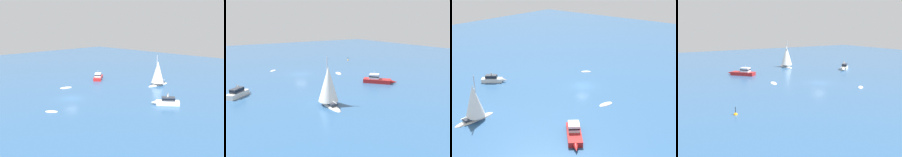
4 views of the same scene
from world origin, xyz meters
The scene contains 6 objects.
ground_plane centered at (0.00, 0.00, 0.00)m, with size 166.33×166.33×0.00m, color #2D5684.
yacht centered at (-22.74, 5.55, 2.92)m, with size 7.05×3.38×7.97m.
skiff centered at (-4.62, -8.38, 0.00)m, with size 3.16×2.00×0.44m.
cabin_cruiser centered at (-10.42, 16.59, 0.69)m, with size 4.37×4.97×2.36m.
tender centered at (7.58, 4.36, 0.00)m, with size 2.20×2.36×0.39m.
motor_cruiser centered at (-16.86, -10.24, 0.69)m, with size 6.30×5.78×2.58m.
Camera 1 is at (32.42, 44.70, 15.90)m, focal length 43.49 mm.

